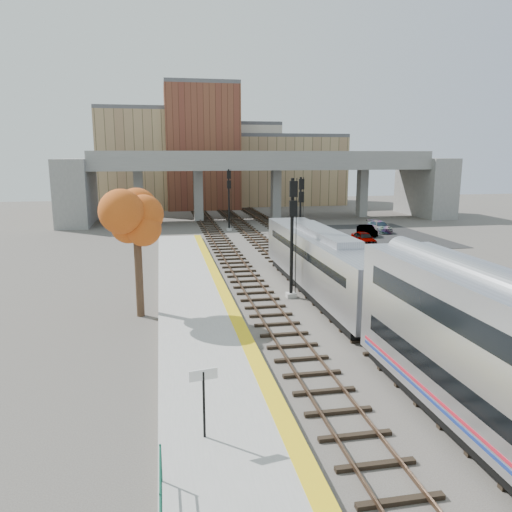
{
  "coord_description": "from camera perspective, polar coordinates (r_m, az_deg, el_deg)",
  "views": [
    {
      "loc": [
        -9.14,
        -24.32,
        9.07
      ],
      "look_at": [
        -3.1,
        7.24,
        2.5
      ],
      "focal_mm": 35.0,
      "sensor_mm": 36.0,
      "label": 1
    }
  ],
  "objects": [
    {
      "name": "locomotive",
      "position": [
        32.49,
        7.61,
        -0.61
      ],
      "size": [
        3.02,
        19.05,
        4.1
      ],
      "color": "#A8AAB2",
      "rests_on": "ground"
    },
    {
      "name": "signal_mast_far",
      "position": [
        60.05,
        -3.11,
        6.4
      ],
      "size": [
        0.6,
        0.64,
        7.34
      ],
      "color": "#9E9E99",
      "rests_on": "ground"
    },
    {
      "name": "platform",
      "position": [
        25.96,
        -6.06,
        -8.55
      ],
      "size": [
        4.5,
        60.0,
        0.35
      ],
      "primitive_type": "cube",
      "color": "#9E9E99",
      "rests_on": "ground"
    },
    {
      "name": "tracks",
      "position": [
        39.22,
        4.36,
        -1.74
      ],
      "size": [
        10.7,
        95.0,
        0.25
      ],
      "color": "black",
      "rests_on": "ground"
    },
    {
      "name": "buildings_far",
      "position": [
        91.49,
        -4.37,
        10.77
      ],
      "size": [
        43.0,
        21.0,
        20.6
      ],
      "color": "#A0885D",
      "rests_on": "ground"
    },
    {
      "name": "yellow_strip",
      "position": [
        26.11,
        -1.87,
        -7.95
      ],
      "size": [
        0.7,
        60.0,
        0.01
      ],
      "primitive_type": "cube",
      "color": "yellow",
      "rests_on": "platform"
    },
    {
      "name": "car_b",
      "position": [
        57.61,
        12.58,
        2.87
      ],
      "size": [
        1.5,
        3.73,
        1.21
      ],
      "primitive_type": "imported",
      "rotation": [
        0.0,
        0.0,
        -0.06
      ],
      "color": "#99999E",
      "rests_on": "parking_lot"
    },
    {
      "name": "parking_lot",
      "position": [
        57.92,
        12.88,
        2.27
      ],
      "size": [
        14.0,
        18.0,
        0.04
      ],
      "primitive_type": "cube",
      "color": "black",
      "rests_on": "ground"
    },
    {
      "name": "tree",
      "position": [
        28.3,
        -13.5,
        3.56
      ],
      "size": [
        3.6,
        3.6,
        7.13
      ],
      "color": "#382619",
      "rests_on": "ground"
    },
    {
      "name": "ground",
      "position": [
        27.52,
        9.31,
        -7.85
      ],
      "size": [
        160.0,
        160.0,
        0.0
      ],
      "primitive_type": "plane",
      "color": "#47423D",
      "rests_on": "ground"
    },
    {
      "name": "car_c",
      "position": [
        60.91,
        13.94,
        3.28
      ],
      "size": [
        1.86,
        4.36,
        1.25
      ],
      "primitive_type": "imported",
      "rotation": [
        0.0,
        0.0,
        0.02
      ],
      "color": "#99999E",
      "rests_on": "parking_lot"
    },
    {
      "name": "station_sign",
      "position": [
        15.97,
        -6.01,
        -14.87
      ],
      "size": [
        0.9,
        0.2,
        2.27
      ],
      "rotation": [
        0.0,
        0.0,
        0.17
      ],
      "color": "black",
      "rests_on": "platform"
    },
    {
      "name": "overpass",
      "position": [
        70.81,
        0.65,
        8.91
      ],
      "size": [
        54.0,
        12.0,
        9.5
      ],
      "color": "slate",
      "rests_on": "ground"
    },
    {
      "name": "car_a",
      "position": [
        51.72,
        12.21,
        1.98
      ],
      "size": [
        1.58,
        3.91,
        1.33
      ],
      "primitive_type": "imported",
      "rotation": [
        0.0,
        0.0,
        0.0
      ],
      "color": "#99999E",
      "rests_on": "parking_lot"
    },
    {
      "name": "signal_mast_mid",
      "position": [
        44.54,
        5.09,
        4.38
      ],
      "size": [
        0.6,
        0.64,
        7.12
      ],
      "color": "#9E9E99",
      "rests_on": "ground"
    },
    {
      "name": "signal_mast_near",
      "position": [
        31.44,
        4.14,
        2.05
      ],
      "size": [
        0.6,
        0.64,
        7.64
      ],
      "color": "#9E9E99",
      "rests_on": "ground"
    }
  ]
}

